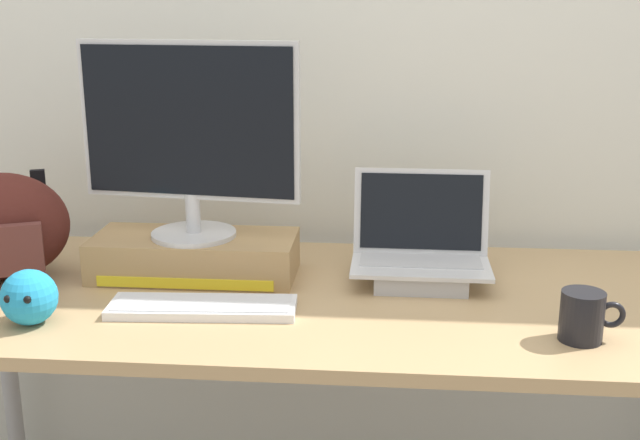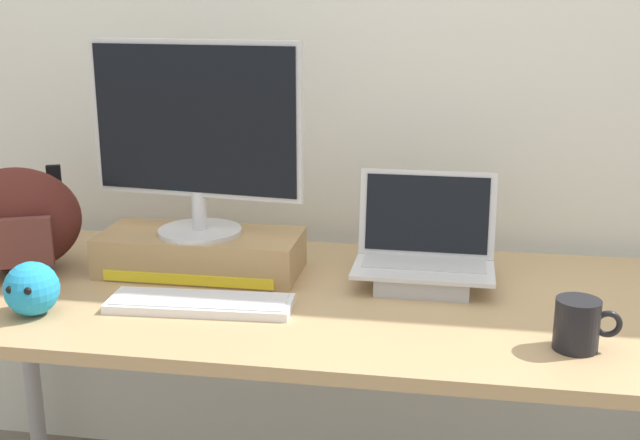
{
  "view_description": "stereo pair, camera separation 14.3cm",
  "coord_description": "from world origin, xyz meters",
  "px_view_note": "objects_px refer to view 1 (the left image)",
  "views": [
    {
      "loc": [
        0.15,
        -1.74,
        1.41
      ],
      "look_at": [
        0.0,
        0.0,
        0.92
      ],
      "focal_mm": 44.29,
      "sensor_mm": 36.0,
      "label": 1
    },
    {
      "loc": [
        0.29,
        -1.72,
        1.41
      ],
      "look_at": [
        0.0,
        0.0,
        0.92
      ],
      "focal_mm": 44.29,
      "sensor_mm": 36.0,
      "label": 2
    }
  ],
  "objects_px": {
    "desktop_monitor": "(189,136)",
    "external_keyboard": "(203,307)",
    "open_laptop": "(420,260)",
    "messenger_backpack": "(2,227)",
    "coffee_mug": "(583,316)",
    "toner_box_yellow": "(195,256)",
    "plush_toy": "(29,297)"
  },
  "relations": [
    {
      "from": "external_keyboard",
      "to": "messenger_backpack",
      "type": "distance_m",
      "value": 0.57
    },
    {
      "from": "toner_box_yellow",
      "to": "external_keyboard",
      "type": "xyz_separation_m",
      "value": [
        0.07,
        -0.24,
        -0.04
      ]
    },
    {
      "from": "open_laptop",
      "to": "coffee_mug",
      "type": "height_order",
      "value": "open_laptop"
    },
    {
      "from": "toner_box_yellow",
      "to": "plush_toy",
      "type": "bearing_deg",
      "value": -129.64
    },
    {
      "from": "toner_box_yellow",
      "to": "coffee_mug",
      "type": "relative_size",
      "value": 3.87
    },
    {
      "from": "messenger_backpack",
      "to": "external_keyboard",
      "type": "bearing_deg",
      "value": -39.96
    },
    {
      "from": "external_keyboard",
      "to": "messenger_backpack",
      "type": "bearing_deg",
      "value": 159.24
    },
    {
      "from": "plush_toy",
      "to": "desktop_monitor",
      "type": "bearing_deg",
      "value": 50.28
    },
    {
      "from": "toner_box_yellow",
      "to": "coffee_mug",
      "type": "distance_m",
      "value": 0.93
    },
    {
      "from": "external_keyboard",
      "to": "coffee_mug",
      "type": "height_order",
      "value": "coffee_mug"
    },
    {
      "from": "toner_box_yellow",
      "to": "plush_toy",
      "type": "relative_size",
      "value": 4.21
    },
    {
      "from": "desktop_monitor",
      "to": "coffee_mug",
      "type": "height_order",
      "value": "desktop_monitor"
    },
    {
      "from": "open_laptop",
      "to": "coffee_mug",
      "type": "xyz_separation_m",
      "value": [
        0.32,
        -0.33,
        -0.0
      ]
    },
    {
      "from": "desktop_monitor",
      "to": "open_laptop",
      "type": "height_order",
      "value": "desktop_monitor"
    },
    {
      "from": "desktop_monitor",
      "to": "external_keyboard",
      "type": "height_order",
      "value": "desktop_monitor"
    },
    {
      "from": "toner_box_yellow",
      "to": "open_laptop",
      "type": "distance_m",
      "value": 0.56
    },
    {
      "from": "external_keyboard",
      "to": "desktop_monitor",
      "type": "bearing_deg",
      "value": 104.16
    },
    {
      "from": "coffee_mug",
      "to": "plush_toy",
      "type": "height_order",
      "value": "plush_toy"
    },
    {
      "from": "external_keyboard",
      "to": "plush_toy",
      "type": "height_order",
      "value": "plush_toy"
    },
    {
      "from": "toner_box_yellow",
      "to": "plush_toy",
      "type": "xyz_separation_m",
      "value": [
        -0.28,
        -0.33,
        0.01
      ]
    },
    {
      "from": "open_laptop",
      "to": "coffee_mug",
      "type": "distance_m",
      "value": 0.46
    },
    {
      "from": "coffee_mug",
      "to": "plush_toy",
      "type": "distance_m",
      "value": 1.15
    },
    {
      "from": "open_laptop",
      "to": "messenger_backpack",
      "type": "xyz_separation_m",
      "value": [
        -1.02,
        -0.08,
        0.08
      ]
    },
    {
      "from": "plush_toy",
      "to": "coffee_mug",
      "type": "bearing_deg",
      "value": 0.72
    },
    {
      "from": "open_laptop",
      "to": "plush_toy",
      "type": "relative_size",
      "value": 2.81
    },
    {
      "from": "open_laptop",
      "to": "external_keyboard",
      "type": "relative_size",
      "value": 0.8
    },
    {
      "from": "toner_box_yellow",
      "to": "external_keyboard",
      "type": "bearing_deg",
      "value": -72.73
    },
    {
      "from": "plush_toy",
      "to": "open_laptop",
      "type": "bearing_deg",
      "value": 22.21
    },
    {
      "from": "open_laptop",
      "to": "plush_toy",
      "type": "bearing_deg",
      "value": -157.26
    },
    {
      "from": "messenger_backpack",
      "to": "coffee_mug",
      "type": "xyz_separation_m",
      "value": [
        1.34,
        -0.25,
        -0.08
      ]
    },
    {
      "from": "open_laptop",
      "to": "messenger_backpack",
      "type": "height_order",
      "value": "messenger_backpack"
    },
    {
      "from": "desktop_monitor",
      "to": "plush_toy",
      "type": "distance_m",
      "value": 0.52
    }
  ]
}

